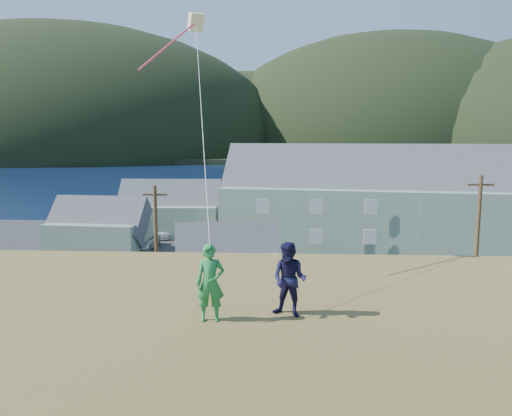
{
  "coord_description": "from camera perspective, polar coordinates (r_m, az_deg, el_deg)",
  "views": [
    {
      "loc": [
        4.22,
        -30.06,
        11.38
      ],
      "look_at": [
        3.29,
        -12.15,
        8.8
      ],
      "focal_mm": 35.0,
      "sensor_mm": 36.0,
      "label": 1
    }
  ],
  "objects": [
    {
      "name": "shed_palegreen_near",
      "position": [
        50.86,
        -17.51,
        -2.2
      ],
      "size": [
        9.74,
        6.6,
        6.74
      ],
      "rotation": [
        0.0,
        0.0,
        -0.09
      ],
      "color": "slate",
      "rests_on": "waterfront_lot"
    },
    {
      "name": "ground",
      "position": [
        32.42,
        -4.82,
        -12.39
      ],
      "size": [
        900.0,
        900.0,
        0.0
      ],
      "primitive_type": "plane",
      "color": "#0A1638",
      "rests_on": "ground"
    },
    {
      "name": "kite_flyer_green",
      "position": [
        11.47,
        -5.25,
        -8.53
      ],
      "size": [
        0.69,
        0.5,
        1.78
      ],
      "primitive_type": "imported",
      "rotation": [
        0.0,
        0.0,
        0.12
      ],
      "color": "#217C3B",
      "rests_on": "hillside"
    },
    {
      "name": "parked_cars",
      "position": [
        54.92,
        -11.93,
        -3.04
      ],
      "size": [
        26.01,
        12.01,
        1.56
      ],
      "color": "#B8B8BD",
      "rests_on": "waterfront_lot"
    },
    {
      "name": "shed_palegreen_far",
      "position": [
        58.34,
        -9.74,
        -0.2
      ],
      "size": [
        11.78,
        6.94,
        7.84
      ],
      "rotation": [
        0.0,
        0.0,
        0.02
      ],
      "color": "gray",
      "rests_on": "waterfront_lot"
    },
    {
      "name": "far_shore",
      "position": [
        360.24,
        2.3,
        6.53
      ],
      "size": [
        900.0,
        320.0,
        2.0
      ],
      "primitive_type": "cube",
      "color": "black",
      "rests_on": "ground"
    },
    {
      "name": "waterfront_lot",
      "position": [
        48.59,
        -2.12,
        -5.29
      ],
      "size": [
        72.0,
        36.0,
        0.12
      ],
      "primitive_type": "cube",
      "color": "#28282B",
      "rests_on": "ground"
    },
    {
      "name": "utility_poles",
      "position": [
        32.66,
        -5.16,
        -4.3
      ],
      "size": [
        31.86,
        0.24,
        8.88
      ],
      "color": "#47331E",
      "rests_on": "waterfront_lot"
    },
    {
      "name": "wharf",
      "position": [
        71.64,
        -5.28,
        -0.62
      ],
      "size": [
        26.0,
        14.0,
        0.9
      ],
      "primitive_type": "cube",
      "color": "gray",
      "rests_on": "ground"
    },
    {
      "name": "far_hills",
      "position": [
        311.17,
        8.8,
        6.37
      ],
      "size": [
        760.0,
        265.0,
        143.0
      ],
      "color": "black",
      "rests_on": "ground"
    },
    {
      "name": "lodge",
      "position": [
        52.99,
        16.28,
        0.86
      ],
      "size": [
        37.5,
        15.43,
        12.8
      ],
      "rotation": [
        0.0,
        0.0,
        -0.15
      ],
      "color": "slate",
      "rests_on": "waterfront_lot"
    },
    {
      "name": "shed_white",
      "position": [
        37.47,
        -3.29,
        -5.79
      ],
      "size": [
        8.53,
        6.59,
        6.05
      ],
      "rotation": [
        0.0,
        0.0,
        0.23
      ],
      "color": "beige",
      "rests_on": "waterfront_lot"
    },
    {
      "name": "grass_strip",
      "position": [
        30.56,
        -5.34,
        -13.61
      ],
      "size": [
        110.0,
        8.0,
        0.1
      ],
      "primitive_type": "cube",
      "color": "#4C3D19",
      "rests_on": "ground"
    },
    {
      "name": "kite_rig",
      "position": [
        16.89,
        -7.32,
        19.77
      ],
      "size": [
        1.23,
        3.16,
        8.39
      ],
      "color": "#FAF1BE",
      "rests_on": "ground"
    },
    {
      "name": "kite_flyer_navy",
      "position": [
        11.75,
        3.84,
        -8.16
      ],
      "size": [
        1.04,
        0.94,
        1.76
      ],
      "primitive_type": "imported",
      "rotation": [
        0.0,
        0.0,
        -0.39
      ],
      "color": "#141334",
      "rests_on": "hillside"
    }
  ]
}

